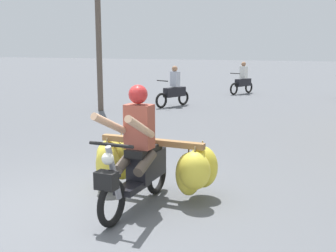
% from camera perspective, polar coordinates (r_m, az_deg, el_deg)
% --- Properties ---
extents(ground_plane, '(120.00, 120.00, 0.00)m').
position_cam_1_polar(ground_plane, '(5.36, -12.66, -11.91)').
color(ground_plane, '#56595E').
extents(motorbike_main_loaded, '(1.81, 1.83, 1.58)m').
position_cam_1_polar(motorbike_main_loaded, '(5.66, -2.56, -4.90)').
color(motorbike_main_loaded, black).
rests_on(motorbike_main_loaded, ground).
extents(motorbike_distant_ahead_left, '(0.76, 1.53, 1.40)m').
position_cam_1_polar(motorbike_distant_ahead_left, '(18.69, 10.14, 6.06)').
color(motorbike_distant_ahead_left, black).
rests_on(motorbike_distant_ahead_left, ground).
extents(motorbike_distant_ahead_right, '(0.74, 1.54, 1.40)m').
position_cam_1_polar(motorbike_distant_ahead_right, '(14.49, 0.84, 4.91)').
color(motorbike_distant_ahead_right, black).
rests_on(motorbike_distant_ahead_right, ground).
extents(utility_pole, '(0.18, 0.18, 5.24)m').
position_cam_1_polar(utility_pole, '(13.67, -9.46, 13.03)').
color(utility_pole, brown).
rests_on(utility_pole, ground).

